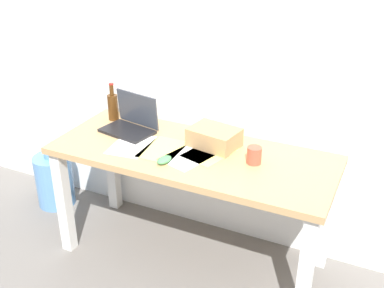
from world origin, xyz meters
TOP-DOWN VIEW (x-y plane):
  - ground_plane at (0.00, 0.00)m, footprint 8.00×8.00m
  - back_wall at (0.00, 0.39)m, footprint 5.20×0.08m
  - desk at (0.00, 0.00)m, footprint 1.63×0.66m
  - laptop_left at (-0.46, 0.10)m, footprint 0.35×0.27m
  - beer_bottle at (-0.66, 0.20)m, footprint 0.07×0.07m
  - computer_mouse at (-0.08, -0.18)m, footprint 0.08×0.11m
  - cardboard_box at (0.08, 0.12)m, footprint 0.30×0.24m
  - coffee_mug at (0.36, 0.03)m, footprint 0.08×0.08m
  - paper_sheet_front_left at (-0.36, -0.07)m, footprint 0.24×0.32m
  - paper_sheet_center at (0.01, -0.06)m, footprint 0.29×0.34m
  - paper_sheet_near_back at (0.10, 0.04)m, footprint 0.28×0.34m
  - paper_yellow_folder at (-0.16, -0.05)m, footprint 0.21×0.30m
  - water_cooler_jug at (-1.17, 0.11)m, footprint 0.27×0.27m

SIDE VIEW (x-z plane):
  - ground_plane at x=0.00m, z-range 0.00..0.00m
  - water_cooler_jug at x=-1.17m, z-range -0.02..0.41m
  - desk at x=0.00m, z-range 0.26..1.01m
  - paper_sheet_front_left at x=-0.36m, z-range 0.75..0.75m
  - paper_sheet_center at x=0.01m, z-range 0.75..0.75m
  - paper_sheet_near_back at x=0.10m, z-range 0.75..0.75m
  - paper_yellow_folder at x=-0.16m, z-range 0.75..0.75m
  - computer_mouse at x=-0.08m, z-range 0.75..0.78m
  - coffee_mug at x=0.36m, z-range 0.75..0.84m
  - laptop_left at x=-0.46m, z-range 0.68..0.91m
  - cardboard_box at x=0.08m, z-range 0.75..0.86m
  - beer_bottle at x=-0.66m, z-range 0.72..0.96m
  - back_wall at x=0.00m, z-range 0.00..2.60m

